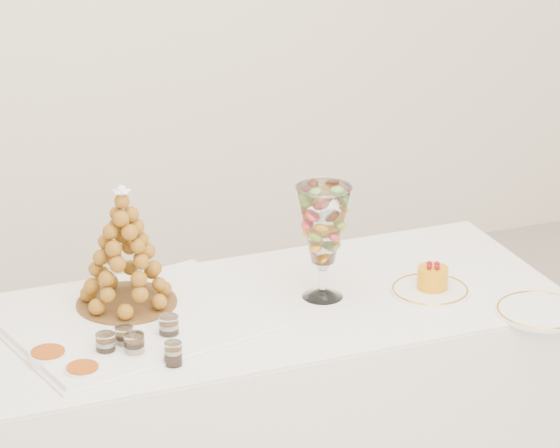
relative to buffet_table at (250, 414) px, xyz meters
name	(u,v)px	position (x,y,z in m)	size (l,w,h in m)	color
buffet_table	(250,414)	(0.00, 0.00, 0.00)	(1.77, 0.71, 0.67)	white
lace_tray	(136,320)	(-0.32, 0.02, 0.35)	(0.65, 0.49, 0.02)	white
macaron_vase	(323,226)	(0.22, 0.00, 0.55)	(0.15, 0.15, 0.33)	white
cake_plate	(430,291)	(0.52, -0.09, 0.34)	(0.22, 0.22, 0.01)	white
spare_plate	(541,311)	(0.74, -0.32, 0.34)	(0.25, 0.25, 0.01)	white
verrine_a	(106,346)	(-0.44, -0.14, 0.37)	(0.05, 0.05, 0.07)	white
verrine_b	(124,339)	(-0.39, -0.12, 0.37)	(0.05, 0.05, 0.07)	white
verrine_c	(169,329)	(-0.26, -0.11, 0.37)	(0.05, 0.05, 0.07)	white
verrine_d	(135,347)	(-0.37, -0.17, 0.37)	(0.05, 0.05, 0.07)	white
verrine_e	(173,354)	(-0.29, -0.24, 0.37)	(0.05, 0.05, 0.06)	white
ramekin_back	(48,358)	(-0.59, -0.11, 0.35)	(0.10, 0.10, 0.03)	white
ramekin_front	(83,373)	(-0.52, -0.22, 0.35)	(0.09, 0.09, 0.03)	white
croquembouche	(124,247)	(-0.32, 0.11, 0.53)	(0.28, 0.28, 0.35)	brown
mousse_cake	(433,277)	(0.53, -0.08, 0.38)	(0.09, 0.09, 0.08)	orange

